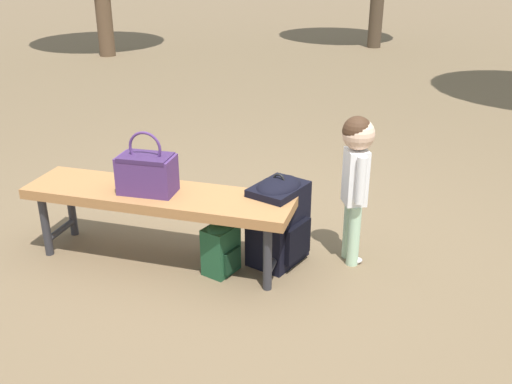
# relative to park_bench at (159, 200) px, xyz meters

# --- Properties ---
(ground_plane) EXTENTS (40.00, 40.00, 0.00)m
(ground_plane) POSITION_rel_park_bench_xyz_m (0.50, 0.17, -0.39)
(ground_plane) COLOR brown
(ground_plane) RESTS_ON ground
(park_bench) EXTENTS (1.64, 0.63, 0.45)m
(park_bench) POSITION_rel_park_bench_xyz_m (0.00, 0.00, 0.00)
(park_bench) COLOR #9E6B3D
(park_bench) RESTS_ON ground
(handbag) EXTENTS (0.34, 0.21, 0.37)m
(handbag) POSITION_rel_park_bench_xyz_m (-0.05, -0.02, 0.18)
(handbag) COLOR #4C2D66
(handbag) RESTS_ON park_bench
(child_standing) EXTENTS (0.18, 0.24, 0.91)m
(child_standing) POSITION_rel_park_bench_xyz_m (1.13, 0.14, 0.21)
(child_standing) COLOR #B2D8B2
(child_standing) RESTS_ON ground
(backpack_large) EXTENTS (0.38, 0.41, 0.57)m
(backpack_large) POSITION_rel_park_bench_xyz_m (0.70, 0.08, -0.11)
(backpack_large) COLOR black
(backpack_large) RESTS_ON ground
(backpack_small) EXTENTS (0.22, 0.24, 0.33)m
(backpack_small) POSITION_rel_park_bench_xyz_m (0.38, -0.10, -0.23)
(backpack_small) COLOR #1E4C2D
(backpack_small) RESTS_ON ground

